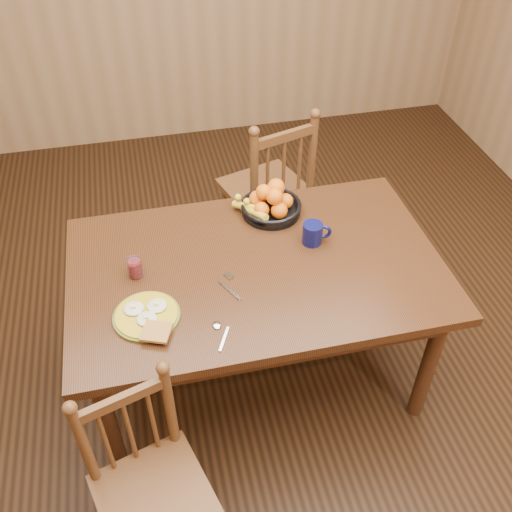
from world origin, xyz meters
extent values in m
cube|color=black|center=(0.00, 0.00, 0.00)|extent=(4.50, 5.00, 0.01)
cube|color=black|center=(0.00, 0.00, 0.73)|extent=(1.60, 1.00, 0.04)
cube|color=black|center=(0.00, 0.42, 0.65)|extent=(1.40, 0.04, 0.10)
cube|color=black|center=(0.00, -0.42, 0.65)|extent=(1.40, 0.04, 0.10)
cube|color=black|center=(0.72, 0.00, 0.65)|extent=(0.04, 0.84, 0.10)
cube|color=black|center=(-0.72, 0.00, 0.65)|extent=(0.04, 0.84, 0.10)
cylinder|color=black|center=(-0.70, -0.40, 0.35)|extent=(0.07, 0.07, 0.70)
cylinder|color=black|center=(0.70, -0.40, 0.35)|extent=(0.07, 0.07, 0.70)
cylinder|color=black|center=(-0.70, 0.40, 0.35)|extent=(0.07, 0.07, 0.70)
cylinder|color=black|center=(0.70, 0.40, 0.35)|extent=(0.07, 0.07, 0.70)
cube|color=#4A2A16|center=(0.27, 0.94, 0.46)|extent=(0.55, 0.54, 0.04)
cylinder|color=#4A2A16|center=(0.39, 1.16, 0.22)|extent=(0.04, 0.04, 0.44)
cylinder|color=#4A2A16|center=(0.04, 1.05, 0.22)|extent=(0.04, 0.04, 0.44)
cylinder|color=#4A2A16|center=(0.49, 0.82, 0.22)|extent=(0.04, 0.04, 0.44)
cylinder|color=#4A2A16|center=(0.14, 0.72, 0.22)|extent=(0.04, 0.04, 0.44)
cylinder|color=#4A2A16|center=(0.50, 0.80, 0.72)|extent=(0.04, 0.04, 0.53)
cylinder|color=#4A2A16|center=(0.15, 0.70, 0.72)|extent=(0.04, 0.04, 0.53)
cylinder|color=#4A2A16|center=(0.33, 0.75, 0.67)|extent=(0.02, 0.02, 0.41)
cube|color=#4A2A16|center=(0.33, 0.75, 0.91)|extent=(0.36, 0.14, 0.05)
cube|color=#4A2A16|center=(-0.55, -0.75, 0.40)|extent=(0.48, 0.47, 0.04)
cylinder|color=#4A2A16|center=(-0.74, -0.65, 0.19)|extent=(0.03, 0.03, 0.38)
cylinder|color=#4A2A16|center=(-0.44, -0.56, 0.19)|extent=(0.03, 0.03, 0.38)
cylinder|color=#4A2A16|center=(-0.75, -0.63, 0.63)|extent=(0.04, 0.04, 0.46)
cylinder|color=#4A2A16|center=(-0.45, -0.54, 0.63)|extent=(0.04, 0.04, 0.46)
cylinder|color=#4A2A16|center=(-0.60, -0.59, 0.58)|extent=(0.02, 0.02, 0.35)
cube|color=#4A2A16|center=(-0.60, -0.59, 0.78)|extent=(0.31, 0.12, 0.04)
cylinder|color=#59601E|center=(-0.48, -0.20, 0.76)|extent=(0.26, 0.26, 0.01)
cylinder|color=#B79E17|center=(-0.48, -0.20, 0.76)|extent=(0.24, 0.24, 0.01)
ellipsoid|color=silver|center=(-0.53, -0.16, 0.77)|extent=(0.08, 0.08, 0.01)
cube|color=#F2E08C|center=(-0.53, -0.16, 0.79)|extent=(0.02, 0.02, 0.01)
ellipsoid|color=silver|center=(-0.44, -0.17, 0.77)|extent=(0.08, 0.08, 0.01)
cube|color=#F2E08C|center=(-0.44, -0.17, 0.79)|extent=(0.02, 0.02, 0.01)
ellipsoid|color=silver|center=(-0.48, -0.23, 0.77)|extent=(0.08, 0.08, 0.01)
cube|color=#F2E08C|center=(-0.48, -0.23, 0.79)|extent=(0.02, 0.02, 0.01)
cube|color=brown|center=(-0.45, -0.30, 0.78)|extent=(0.13, 0.13, 0.01)
cube|color=silver|center=(-0.14, -0.13, 0.75)|extent=(0.08, 0.13, 0.00)
cube|color=silver|center=(-0.13, -0.05, 0.75)|extent=(0.04, 0.05, 0.00)
cube|color=silver|center=(-0.21, -0.38, 0.75)|extent=(0.06, 0.11, 0.00)
ellipsoid|color=silver|center=(-0.22, -0.30, 0.76)|extent=(0.03, 0.04, 0.01)
cylinder|color=#0B0E40|center=(0.28, 0.09, 0.80)|extent=(0.09, 0.09, 0.10)
torus|color=#0B0E40|center=(0.33, 0.09, 0.80)|extent=(0.07, 0.03, 0.07)
cylinder|color=black|center=(0.28, 0.09, 0.85)|extent=(0.08, 0.08, 0.00)
cylinder|color=silver|center=(-0.51, 0.05, 0.80)|extent=(0.06, 0.06, 0.09)
cylinder|color=maroon|center=(-0.51, 0.05, 0.79)|extent=(0.05, 0.05, 0.07)
cylinder|color=black|center=(0.15, 0.34, 0.76)|extent=(0.28, 0.28, 0.02)
torus|color=black|center=(0.15, 0.34, 0.80)|extent=(0.29, 0.29, 0.02)
cylinder|color=black|center=(0.15, 0.34, 0.75)|extent=(0.10, 0.10, 0.01)
sphere|color=orange|center=(0.22, 0.34, 0.81)|extent=(0.07, 0.07, 0.07)
sphere|color=orange|center=(0.17, 0.41, 0.81)|extent=(0.08, 0.08, 0.08)
sphere|color=orange|center=(0.09, 0.38, 0.81)|extent=(0.08, 0.08, 0.08)
sphere|color=orange|center=(0.09, 0.30, 0.81)|extent=(0.07, 0.07, 0.07)
sphere|color=orange|center=(0.17, 0.27, 0.81)|extent=(0.08, 0.08, 0.08)
sphere|color=orange|center=(0.18, 0.37, 0.87)|extent=(0.08, 0.08, 0.08)
sphere|color=orange|center=(0.12, 0.35, 0.87)|extent=(0.07, 0.07, 0.07)
sphere|color=orange|center=(0.16, 0.30, 0.87)|extent=(0.08, 0.08, 0.08)
cylinder|color=yellow|center=(0.06, 0.30, 0.80)|extent=(0.10, 0.17, 0.07)
cylinder|color=yellow|center=(0.04, 0.35, 0.80)|extent=(0.14, 0.15, 0.07)
camera|label=1|loc=(-0.40, -1.75, 2.42)|focal=40.00mm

